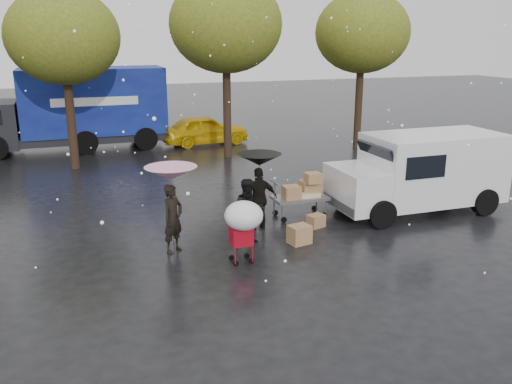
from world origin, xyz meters
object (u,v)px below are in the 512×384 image
object	(u,v)px
vendor_cart	(303,191)
blue_truck	(74,109)
person_black	(259,199)
yellow_taxi	(205,130)
person_pink	(173,218)
shopping_cart	(243,219)
white_van	(421,171)

from	to	relation	value
vendor_cart	blue_truck	xyz separation A→B (m)	(-5.65, 11.66, 1.03)
person_black	yellow_taxi	distance (m)	11.54
person_pink	yellow_taxi	world-z (taller)	person_pink
blue_truck	yellow_taxi	world-z (taller)	blue_truck
shopping_cart	yellow_taxi	size ratio (longest dim) A/B	0.37
shopping_cart	person_black	bearing A→B (deg)	62.09
person_pink	shopping_cart	world-z (taller)	person_pink
vendor_cart	blue_truck	bearing A→B (deg)	115.83
person_pink	white_van	distance (m)	7.28
blue_truck	vendor_cart	bearing A→B (deg)	-64.17
person_black	white_van	world-z (taller)	white_van
person_pink	shopping_cart	bearing A→B (deg)	-83.08
person_pink	blue_truck	xyz separation A→B (m)	(-1.80, 12.98, 0.95)
person_pink	yellow_taxi	distance (m)	12.83
person_pink	shopping_cart	xyz separation A→B (m)	(1.29, -1.27, 0.26)
shopping_cart	yellow_taxi	distance (m)	13.76
shopping_cart	white_van	world-z (taller)	white_van
person_black	shopping_cart	distance (m)	2.36
blue_truck	yellow_taxi	bearing A→B (deg)	-7.37
person_black	vendor_cart	distance (m)	1.54
person_pink	vendor_cart	size ratio (longest dim) A/B	1.06
person_pink	yellow_taxi	xyz separation A→B (m)	(3.79, 12.26, -0.13)
person_pink	white_van	bearing A→B (deg)	-32.71
person_black	vendor_cart	world-z (taller)	person_black
person_pink	person_black	bearing A→B (deg)	-20.03
white_van	blue_truck	size ratio (longest dim) A/B	0.59
shopping_cart	blue_truck	xyz separation A→B (m)	(-3.10, 14.25, 0.69)
white_van	blue_truck	world-z (taller)	blue_truck
person_black	vendor_cart	bearing A→B (deg)	-158.94
person_black	white_van	distance (m)	4.85
white_van	yellow_taxi	xyz separation A→B (m)	(-3.44, 11.51, -0.49)
person_pink	shopping_cart	size ratio (longest dim) A/B	1.10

